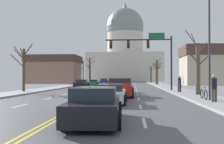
{
  "coord_description": "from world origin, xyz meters",
  "views": [
    {
      "loc": [
        3.09,
        -18.38,
        1.69
      ],
      "look_at": [
        -0.79,
        30.2,
        2.59
      ],
      "focal_mm": 42.46,
      "sensor_mm": 36.0,
      "label": 1
    }
  ],
  "objects_px": {
    "sedan_oncoming_00": "(81,84)",
    "sedan_oncoming_01": "(93,83)",
    "pedestrian_00": "(180,83)",
    "signal_gantry": "(147,49)",
    "sedan_near_03": "(95,106)",
    "bicycle_parked": "(204,94)",
    "sedan_oncoming_03": "(104,81)",
    "sedan_oncoming_02": "(113,81)",
    "pedestrian_01": "(214,87)",
    "street_lamp_right": "(205,31)",
    "pickup_truck_near_01": "(120,88)",
    "sedan_near_00": "(119,87)",
    "sedan_near_02": "(111,94)"
  },
  "relations": [
    {
      "from": "pedestrian_01",
      "to": "bicycle_parked",
      "type": "bearing_deg",
      "value": 92.6
    },
    {
      "from": "sedan_oncoming_00",
      "to": "sedan_oncoming_01",
      "type": "xyz_separation_m",
      "value": [
        0.08,
        12.15,
        -0.06
      ]
    },
    {
      "from": "street_lamp_right",
      "to": "pickup_truck_near_01",
      "type": "distance_m",
      "value": 8.62
    },
    {
      "from": "sedan_near_00",
      "to": "sedan_oncoming_01",
      "type": "height_order",
      "value": "sedan_near_00"
    },
    {
      "from": "sedan_oncoming_03",
      "to": "street_lamp_right",
      "type": "bearing_deg",
      "value": -76.73
    },
    {
      "from": "sedan_oncoming_01",
      "to": "pickup_truck_near_01",
      "type": "bearing_deg",
      "value": -77.22
    },
    {
      "from": "sedan_oncoming_01",
      "to": "sedan_oncoming_03",
      "type": "height_order",
      "value": "sedan_oncoming_03"
    },
    {
      "from": "sedan_oncoming_00",
      "to": "bicycle_parked",
      "type": "relative_size",
      "value": 2.51
    },
    {
      "from": "street_lamp_right",
      "to": "sedan_oncoming_02",
      "type": "relative_size",
      "value": 1.68
    },
    {
      "from": "sedan_near_03",
      "to": "sedan_oncoming_02",
      "type": "xyz_separation_m",
      "value": [
        -3.37,
        54.48,
        -0.06
      ]
    },
    {
      "from": "sedan_near_02",
      "to": "bicycle_parked",
      "type": "xyz_separation_m",
      "value": [
        6.37,
        2.09,
        -0.09
      ]
    },
    {
      "from": "signal_gantry",
      "to": "sedan_oncoming_02",
      "type": "xyz_separation_m",
      "value": [
        -6.47,
        32.62,
        -4.47
      ]
    },
    {
      "from": "sedan_near_00",
      "to": "sedan_oncoming_03",
      "type": "xyz_separation_m",
      "value": [
        -6.58,
        44.57,
        0.01
      ]
    },
    {
      "from": "sedan_oncoming_01",
      "to": "pedestrian_00",
      "type": "relative_size",
      "value": 2.67
    },
    {
      "from": "sedan_near_02",
      "to": "sedan_oncoming_01",
      "type": "bearing_deg",
      "value": 100.3
    },
    {
      "from": "signal_gantry",
      "to": "pickup_truck_near_01",
      "type": "bearing_deg",
      "value": -107.92
    },
    {
      "from": "signal_gantry",
      "to": "sedan_near_03",
      "type": "xyz_separation_m",
      "value": [
        -3.1,
        -21.86,
        -4.41
      ]
    },
    {
      "from": "street_lamp_right",
      "to": "sedan_near_03",
      "type": "xyz_separation_m",
      "value": [
        -6.23,
        -8.41,
        -4.19
      ]
    },
    {
      "from": "signal_gantry",
      "to": "sedan_oncoming_03",
      "type": "xyz_separation_m",
      "value": [
        -9.78,
        41.32,
        -4.46
      ]
    },
    {
      "from": "sedan_oncoming_01",
      "to": "sedan_oncoming_02",
      "type": "height_order",
      "value": "sedan_oncoming_02"
    },
    {
      "from": "bicycle_parked",
      "to": "sedan_oncoming_00",
      "type": "bearing_deg",
      "value": 120.42
    },
    {
      "from": "pickup_truck_near_01",
      "to": "signal_gantry",
      "type": "bearing_deg",
      "value": 72.08
    },
    {
      "from": "pedestrian_00",
      "to": "signal_gantry",
      "type": "bearing_deg",
      "value": 130.52
    },
    {
      "from": "sedan_oncoming_00",
      "to": "sedan_oncoming_03",
      "type": "height_order",
      "value": "sedan_oncoming_00"
    },
    {
      "from": "pickup_truck_near_01",
      "to": "sedan_near_03",
      "type": "relative_size",
      "value": 1.15
    },
    {
      "from": "sedan_oncoming_01",
      "to": "bicycle_parked",
      "type": "relative_size",
      "value": 2.55
    },
    {
      "from": "sedan_near_02",
      "to": "pedestrian_01",
      "type": "height_order",
      "value": "pedestrian_01"
    },
    {
      "from": "sedan_oncoming_01",
      "to": "pedestrian_01",
      "type": "distance_m",
      "value": 38.76
    },
    {
      "from": "street_lamp_right",
      "to": "sedan_oncoming_02",
      "type": "distance_m",
      "value": 47.25
    },
    {
      "from": "sedan_oncoming_02",
      "to": "sedan_oncoming_03",
      "type": "xyz_separation_m",
      "value": [
        -3.31,
        8.71,
        0.01
      ]
    },
    {
      "from": "sedan_near_00",
      "to": "sedan_near_02",
      "type": "bearing_deg",
      "value": -89.63
    },
    {
      "from": "pickup_truck_near_01",
      "to": "sedan_oncoming_01",
      "type": "bearing_deg",
      "value": 102.78
    },
    {
      "from": "sedan_near_00",
      "to": "bicycle_parked",
      "type": "distance_m",
      "value": 11.42
    },
    {
      "from": "bicycle_parked",
      "to": "sedan_oncoming_01",
      "type": "bearing_deg",
      "value": 110.69
    },
    {
      "from": "sedan_near_03",
      "to": "bicycle_parked",
      "type": "relative_size",
      "value": 2.69
    },
    {
      "from": "signal_gantry",
      "to": "sedan_near_03",
      "type": "bearing_deg",
      "value": -98.07
    },
    {
      "from": "sedan_near_03",
      "to": "sedan_oncoming_01",
      "type": "height_order",
      "value": "sedan_near_03"
    },
    {
      "from": "sedan_near_03",
      "to": "sedan_oncoming_02",
      "type": "bearing_deg",
      "value": 93.54
    },
    {
      "from": "sedan_near_03",
      "to": "pedestrian_01",
      "type": "distance_m",
      "value": 9.62
    },
    {
      "from": "sedan_oncoming_02",
      "to": "pedestrian_01",
      "type": "height_order",
      "value": "pedestrian_01"
    },
    {
      "from": "signal_gantry",
      "to": "sedan_near_00",
      "type": "distance_m",
      "value": 6.38
    },
    {
      "from": "sedan_oncoming_03",
      "to": "pedestrian_00",
      "type": "relative_size",
      "value": 2.52
    },
    {
      "from": "sedan_oncoming_03",
      "to": "pedestrian_01",
      "type": "distance_m",
      "value": 57.57
    },
    {
      "from": "signal_gantry",
      "to": "pedestrian_01",
      "type": "distance_m",
      "value": 15.61
    },
    {
      "from": "pedestrian_00",
      "to": "pedestrian_01",
      "type": "bearing_deg",
      "value": -88.93
    },
    {
      "from": "pickup_truck_near_01",
      "to": "sedan_oncoming_03",
      "type": "bearing_deg",
      "value": 97.9
    },
    {
      "from": "pedestrian_00",
      "to": "sedan_oncoming_03",
      "type": "bearing_deg",
      "value": 106.01
    },
    {
      "from": "sedan_oncoming_01",
      "to": "street_lamp_right",
      "type": "bearing_deg",
      "value": -69.89
    },
    {
      "from": "sedan_near_03",
      "to": "pedestrian_00",
      "type": "relative_size",
      "value": 2.83
    },
    {
      "from": "signal_gantry",
      "to": "street_lamp_right",
      "type": "distance_m",
      "value": 13.82
    }
  ]
}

